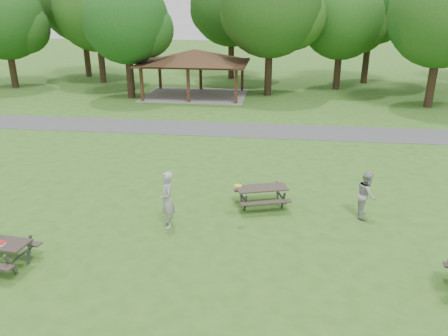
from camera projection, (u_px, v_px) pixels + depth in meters
The scene contains 16 objects.
ground at pixel (177, 249), 13.81m from camera, with size 160.00×160.00×0.00m, color #32621C.
asphalt_path at pixel (229, 129), 26.78m from camera, with size 120.00×3.20×0.02m, color #464648.
pavilion at pixel (194, 58), 35.43m from camera, with size 8.60×7.01×3.76m.
tree_row_b at pixel (6, 22), 37.93m from camera, with size 7.14×6.80×9.28m.
tree_row_c at pixel (98, 11), 40.03m from camera, with size 8.19×7.80×10.67m.
tree_row_d at pixel (127, 23), 33.69m from camera, with size 6.93×6.60×9.27m.
tree_row_e at pixel (272, 9), 34.33m from camera, with size 8.40×8.00×11.02m.
tree_row_f at pixel (343, 21), 37.20m from camera, with size 7.35×7.00×9.55m.
tree_row_g at pixel (444, 17), 30.28m from camera, with size 7.77×7.40×10.25m.
tree_deep_a at pixel (82, 4), 43.42m from camera, with size 8.40×8.00×11.38m.
tree_deep_b at pixel (232, 7), 42.18m from camera, with size 8.40×8.00×11.13m.
tree_deep_c at pixel (374, 1), 39.51m from camera, with size 8.82×8.40×11.90m.
picnic_table_middle at pixel (262, 192), 16.51m from camera, with size 2.25×2.01×0.82m.
frisbee_in_flight at pixel (238, 186), 14.99m from camera, with size 0.31×0.31×0.02m.
frisbee_thrower at pixel (167, 200), 14.89m from camera, with size 0.73×0.48×2.01m, color #A0A0A2.
frisbee_catcher at pixel (366, 195), 15.65m from camera, with size 0.84×0.65×1.72m, color #9B9C9E.
Camera 1 is at (3.02, -11.69, 7.34)m, focal length 35.00 mm.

